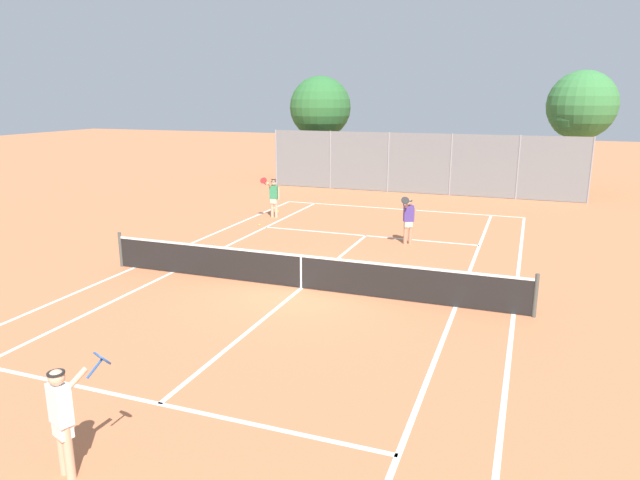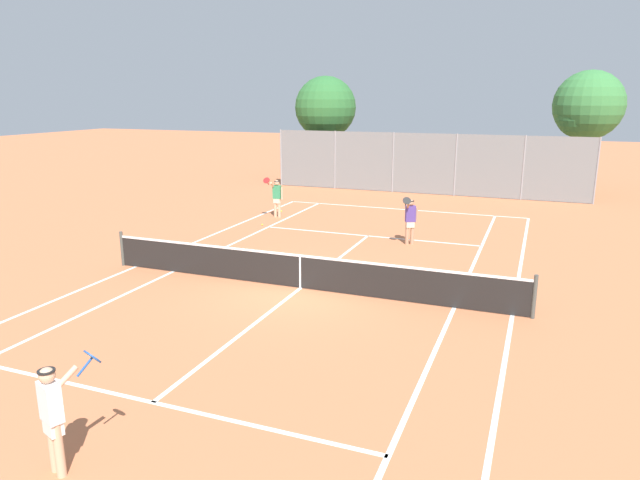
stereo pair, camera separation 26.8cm
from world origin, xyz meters
TOP-DOWN VIEW (x-y plane):
  - ground_plane at (0.00, 0.00)m, footprint 120.00×120.00m
  - court_line_markings at (0.00, 0.00)m, footprint 11.10×23.90m
  - tennis_net at (0.00, 0.00)m, footprint 12.00×0.10m
  - player_near_side at (-0.03, -8.41)m, footprint 0.84×0.69m
  - player_far_left at (-4.61, 8.21)m, footprint 0.62×0.77m
  - player_far_right at (1.72, 5.73)m, footprint 0.44×0.89m
  - loose_tennis_ball_0 at (-4.94, 9.34)m, footprint 0.07×0.07m
  - loose_tennis_ball_3 at (-4.49, 6.55)m, footprint 0.07×0.07m
  - back_fence at (0.00, 16.53)m, footprint 16.67×0.08m
  - tree_behind_left at (-6.48, 18.84)m, footprint 3.62×3.62m
  - tree_behind_right at (7.75, 20.20)m, footprint 3.61×3.61m

SIDE VIEW (x-z plane):
  - ground_plane at x=0.00m, z-range 0.00..0.00m
  - court_line_markings at x=0.00m, z-range 0.00..0.01m
  - loose_tennis_ball_0 at x=-4.94m, z-range 0.00..0.07m
  - loose_tennis_ball_3 at x=-4.49m, z-range 0.00..0.07m
  - tennis_net at x=0.00m, z-range -0.03..1.04m
  - player_near_side at x=-0.03m, z-range 0.04..1.81m
  - player_far_left at x=-4.61m, z-range 0.04..1.81m
  - player_far_right at x=1.72m, z-range 0.04..1.81m
  - back_fence at x=0.00m, z-range 0.00..3.21m
  - tree_behind_left at x=-6.48m, z-range 1.20..7.43m
  - tree_behind_right at x=7.75m, z-range 1.28..7.69m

